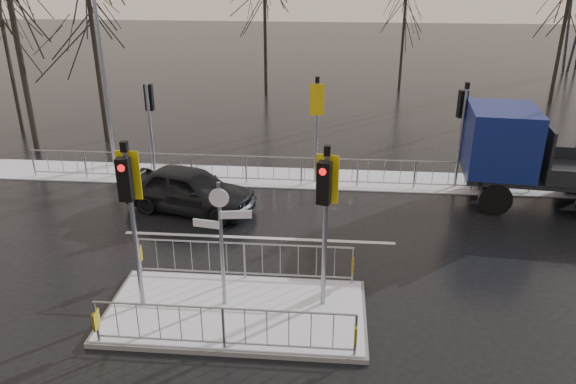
# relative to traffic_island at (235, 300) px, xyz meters

# --- Properties ---
(ground) EXTENTS (120.00, 120.00, 0.00)m
(ground) POSITION_rel_traffic_island_xyz_m (0.01, -0.01, -0.39)
(ground) COLOR black
(ground) RESTS_ON ground
(snow_verge) EXTENTS (30.00, 2.00, 0.04)m
(snow_verge) POSITION_rel_traffic_island_xyz_m (0.01, 8.59, -0.37)
(snow_verge) COLOR white
(snow_verge) RESTS_ON ground
(lane_markings) EXTENTS (8.00, 11.38, 0.01)m
(lane_markings) POSITION_rel_traffic_island_xyz_m (0.01, -0.34, -0.39)
(lane_markings) COLOR silver
(lane_markings) RESTS_ON ground
(traffic_island) EXTENTS (6.00, 3.04, 4.15)m
(traffic_island) POSITION_rel_traffic_island_xyz_m (0.00, 0.00, 0.00)
(traffic_island) COLOR slate
(traffic_island) RESTS_ON ground
(far_kerb_fixtures) EXTENTS (18.00, 0.65, 3.83)m
(far_kerb_fixtures) POSITION_rel_traffic_island_xyz_m (0.31, 8.08, 0.63)
(far_kerb_fixtures) COLOR gray
(far_kerb_fixtures) RESTS_ON ground
(car_far_lane) EXTENTS (4.59, 2.77, 1.46)m
(car_far_lane) POSITION_rel_traffic_island_xyz_m (-2.42, 5.53, 0.34)
(car_far_lane) COLOR black
(car_far_lane) RESTS_ON ground
(flatbed_truck) EXTENTS (7.11, 3.15, 3.20)m
(flatbed_truck) POSITION_rel_traffic_island_xyz_m (8.51, 7.10, 1.31)
(flatbed_truck) COLOR black
(flatbed_truck) RESTS_ON ground
(tree_near_b) EXTENTS (4.00, 4.00, 7.55)m
(tree_near_b) POSITION_rel_traffic_island_xyz_m (-7.99, 12.49, 4.76)
(tree_near_b) COLOR black
(tree_near_b) RESTS_ON ground
(tree_near_c) EXTENTS (3.50, 3.50, 6.61)m
(tree_near_c) POSITION_rel_traffic_island_xyz_m (-12.49, 13.49, 4.11)
(tree_near_c) COLOR black
(tree_near_c) RESTS_ON ground
(tree_far_a) EXTENTS (3.75, 3.75, 7.08)m
(tree_far_a) POSITION_rel_traffic_island_xyz_m (-1.99, 21.99, 4.43)
(tree_far_a) COLOR black
(tree_far_a) RESTS_ON ground
(tree_far_b) EXTENTS (3.25, 3.25, 6.14)m
(tree_far_b) POSITION_rel_traffic_island_xyz_m (6.01, 23.99, 3.79)
(tree_far_b) COLOR black
(tree_far_b) RESTS_ON ground
(tree_far_c) EXTENTS (4.00, 4.00, 7.55)m
(tree_far_c) POSITION_rel_traffic_island_xyz_m (14.01, 20.99, 4.76)
(tree_far_c) COLOR black
(tree_far_c) RESTS_ON ground
(street_lamp_left) EXTENTS (1.25, 0.18, 8.20)m
(street_lamp_left) POSITION_rel_traffic_island_xyz_m (-6.42, 9.49, 4.10)
(street_lamp_left) COLOR gray
(street_lamp_left) RESTS_ON ground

